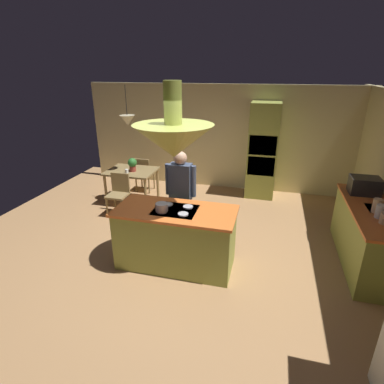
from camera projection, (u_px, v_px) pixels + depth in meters
name	position (u px, v px, depth m)	size (l,w,h in m)	color
ground	(180.00, 256.00, 5.07)	(8.16, 8.16, 0.00)	#AD7F51
wall_back	(219.00, 138.00, 7.69)	(6.80, 0.10, 2.55)	beige
kitchen_island	(176.00, 237.00, 4.71)	(1.81, 0.84, 0.96)	#939E42
counter_run_right	(367.00, 235.00, 4.76)	(0.73, 2.06, 0.94)	#939E42
oven_tower	(263.00, 151.00, 7.13)	(0.66, 0.62, 2.20)	#939E42
dining_table	(132.00, 175.00, 6.93)	(1.07, 0.85, 0.76)	olive
person_at_island	(181.00, 192.00, 5.19)	(0.53, 0.22, 1.64)	tan
range_hood	(174.00, 139.00, 4.15)	(1.10, 1.10, 1.00)	#939E42
pendant_light_over_table	(127.00, 120.00, 6.48)	(0.32, 0.32, 0.82)	beige
chair_facing_island	(119.00, 191.00, 6.40)	(0.40, 0.40, 0.87)	olive
chair_by_back_wall	(143.00, 172.00, 7.57)	(0.40, 0.40, 0.87)	olive
potted_plant_on_table	(132.00, 164.00, 6.76)	(0.20, 0.20, 0.30)	#99382D
cup_on_table	(127.00, 171.00, 6.68)	(0.07, 0.07, 0.09)	white
canister_sugar	(381.00, 212.00, 4.26)	(0.14, 0.14, 0.19)	silver
canister_tea	(377.00, 206.00, 4.42)	(0.13, 0.13, 0.21)	#E0B78C
microwave_on_counter	(365.00, 186.00, 5.08)	(0.46, 0.36, 0.28)	#232326
cooking_pot_on_cooktop	(162.00, 207.00, 4.43)	(0.18, 0.18, 0.12)	#B2B2B7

